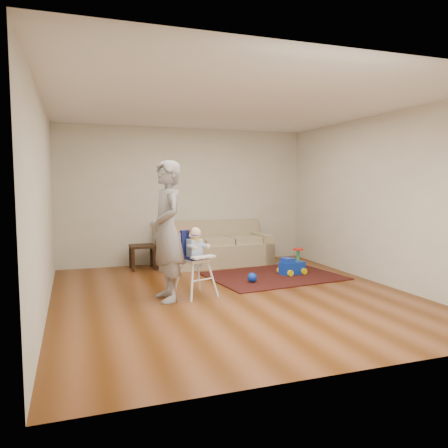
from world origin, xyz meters
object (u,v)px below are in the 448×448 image
object	(u,v)px
adult	(167,231)
ride_on_toy	(292,261)
sofa	(214,243)
toy_ball	(252,277)
high_chair	(195,263)
side_table	(143,257)

from	to	relation	value
adult	ride_on_toy	bearing A→B (deg)	105.33
sofa	adult	world-z (taller)	adult
toy_ball	high_chair	bearing A→B (deg)	-157.34
sofa	side_table	xyz separation A→B (m)	(-1.40, 0.03, -0.20)
side_table	ride_on_toy	world-z (taller)	ride_on_toy
toy_ball	adult	bearing A→B (deg)	-160.31
sofa	adult	xyz separation A→B (m)	(-1.40, -2.24, 0.53)
sofa	high_chair	distance (m)	2.37
toy_ball	ride_on_toy	bearing A→B (deg)	21.95
side_table	adult	bearing A→B (deg)	-89.95
adult	side_table	bearing A→B (deg)	174.82
toy_ball	sofa	bearing A→B (deg)	93.22
high_chair	adult	distance (m)	0.65
ride_on_toy	adult	bearing A→B (deg)	-172.06
ride_on_toy	toy_ball	size ratio (longest dim) A/B	2.88
high_chair	adult	bearing A→B (deg)	172.73
high_chair	adult	xyz separation A→B (m)	(-0.42, -0.09, 0.48)
sofa	ride_on_toy	world-z (taller)	sofa
sofa	adult	bearing A→B (deg)	-125.78
side_table	ride_on_toy	size ratio (longest dim) A/B	1.02
side_table	high_chair	xyz separation A→B (m)	(0.43, -2.19, 0.25)
sofa	toy_ball	bearing A→B (deg)	-90.54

